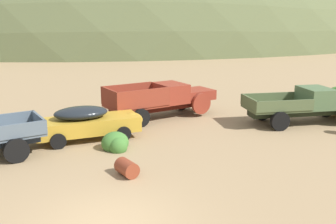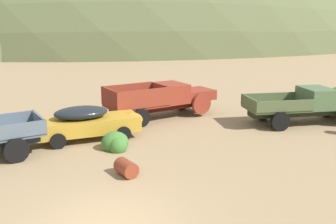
{
  "view_description": "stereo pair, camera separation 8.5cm",
  "coord_description": "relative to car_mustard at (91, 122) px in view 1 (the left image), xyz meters",
  "views": [
    {
      "loc": [
        -1.83,
        -9.13,
        5.41
      ],
      "look_at": [
        4.51,
        7.0,
        1.15
      ],
      "focal_mm": 40.7,
      "sensor_mm": 36.0,
      "label": 1
    },
    {
      "loc": [
        -1.75,
        -9.16,
        5.41
      ],
      "look_at": [
        4.51,
        7.0,
        1.15
      ],
      "focal_mm": 40.7,
      "sensor_mm": 36.0,
      "label": 2
    }
  ],
  "objects": [
    {
      "name": "bush_front_right",
      "position": [
        0.69,
        -1.81,
        -0.57
      ],
      "size": [
        1.17,
        1.26,
        0.96
      ],
      "color": "#3D702D",
      "rests_on": "ground"
    },
    {
      "name": "truck_weathered_green",
      "position": [
        11.46,
        -1.45,
        0.19
      ],
      "size": [
        6.59,
        3.16,
        1.89
      ],
      "rotation": [
        0.0,
        0.0,
        -0.19
      ],
      "color": "#232B1B",
      "rests_on": "ground"
    },
    {
      "name": "oil_drum_foreground",
      "position": [
        0.39,
        -4.7,
        -0.53
      ],
      "size": [
        0.76,
        0.96,
        0.58
      ],
      "color": "brown",
      "rests_on": "ground"
    },
    {
      "name": "hill_far_right",
      "position": [
        29.86,
        65.59,
        -0.82
      ],
      "size": [
        117.61,
        73.63,
        54.06
      ],
      "primitive_type": "ellipsoid",
      "color": "#56603D",
      "rests_on": "ground"
    },
    {
      "name": "car_mustard",
      "position": [
        0.0,
        0.0,
        0.0
      ],
      "size": [
        4.93,
        1.95,
        1.57
      ],
      "rotation": [
        0.0,
        0.0,
        0.01
      ],
      "color": "#B28928",
      "rests_on": "ground"
    },
    {
      "name": "truck_rust_red",
      "position": [
        4.77,
        2.54,
        0.22
      ],
      "size": [
        6.59,
        3.2,
        1.91
      ],
      "rotation": [
        0.0,
        0.0,
        0.18
      ],
      "color": "#42140D",
      "rests_on": "ground"
    }
  ]
}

